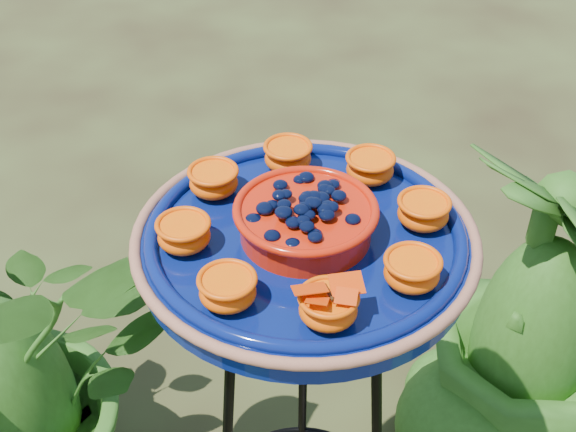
% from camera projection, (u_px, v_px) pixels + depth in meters
% --- Properties ---
extents(tripod_stand, '(0.43, 0.43, 0.99)m').
position_uv_depth(tripod_stand, '(302.00, 419.00, 1.48)').
color(tripod_stand, black).
rests_on(tripod_stand, ground).
extents(feeder_dish, '(0.60, 0.60, 0.12)m').
position_uv_depth(feeder_dish, '(305.00, 236.00, 1.21)').
color(feeder_dish, '#071455').
rests_on(feeder_dish, tripod_stand).
extents(shrub_back_left, '(1.00, 0.93, 0.90)m').
position_uv_depth(shrub_back_left, '(5.00, 379.00, 1.75)').
color(shrub_back_left, '#285115').
rests_on(shrub_back_left, ground).
extents(shrub_back_right, '(0.60, 0.60, 0.88)m').
position_uv_depth(shrub_back_right, '(537.00, 318.00, 1.91)').
color(shrub_back_right, '#285115').
rests_on(shrub_back_right, ground).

